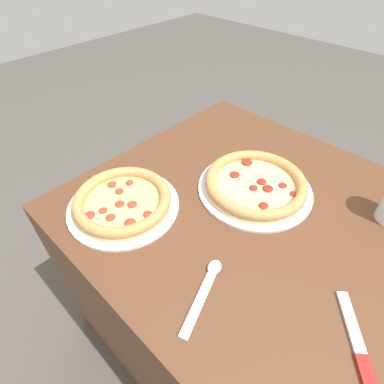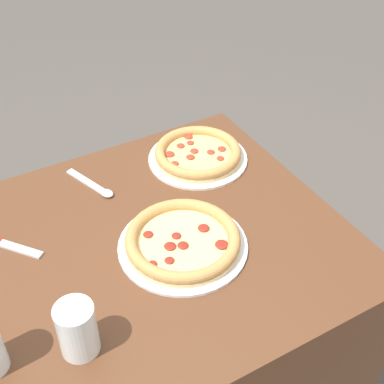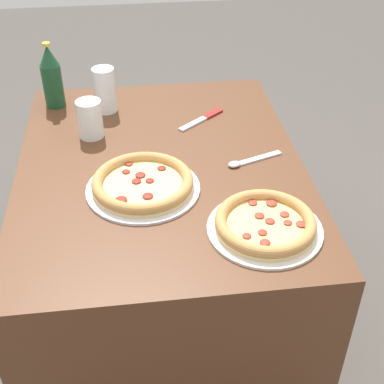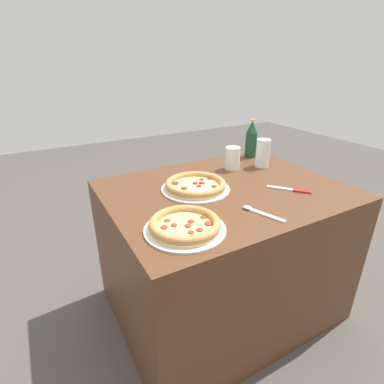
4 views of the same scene
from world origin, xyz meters
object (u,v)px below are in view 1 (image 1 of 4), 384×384
Objects in this scene: pizza_veggie at (255,184)px; pizza_pepperoni at (123,202)px; spoon at (207,285)px; knife at (359,349)px.

pizza_veggie and pizza_pepperoni have the same top height.
pizza_pepperoni is at bearing -3.98° from spoon.
pizza_veggie is at bearing -72.49° from spoon.
pizza_pepperoni is at bearing 6.94° from knife.
spoon is (-0.32, 0.02, -0.02)m from pizza_pepperoni.
spoon is at bearing 107.51° from pizza_veggie.
pizza_veggie is 1.76× the size of spoon.
knife is (-0.61, -0.07, -0.02)m from pizza_pepperoni.
pizza_pepperoni is 0.32m from spoon.
knife is 0.30m from spoon.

